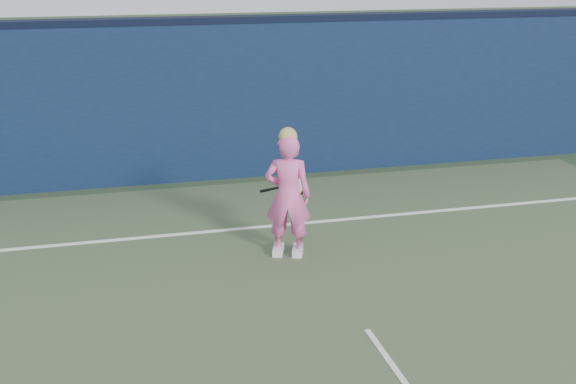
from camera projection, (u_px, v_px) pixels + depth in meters
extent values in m
cube|color=#0C1836|center=(254.00, 100.00, 11.79)|extent=(24.00, 0.40, 2.50)
cube|color=black|center=(253.00, 19.00, 11.38)|extent=(24.00, 0.42, 0.10)
imported|color=pink|center=(288.00, 196.00, 8.69)|extent=(0.65, 0.53, 1.53)
sphere|color=tan|center=(288.00, 136.00, 8.45)|extent=(0.22, 0.22, 0.22)
cube|color=white|center=(298.00, 251.00, 8.90)|extent=(0.20, 0.30, 0.10)
cube|color=white|center=(278.00, 250.00, 8.92)|extent=(0.20, 0.30, 0.10)
torus|color=black|center=(294.00, 185.00, 9.07)|extent=(0.33, 0.11, 0.33)
torus|color=#C18A12|center=(294.00, 185.00, 9.07)|extent=(0.27, 0.08, 0.27)
cylinder|color=beige|center=(294.00, 185.00, 9.07)|extent=(0.27, 0.08, 0.26)
cylinder|color=black|center=(275.00, 188.00, 9.16)|extent=(0.29, 0.13, 0.11)
cylinder|color=black|center=(265.00, 190.00, 9.21)|extent=(0.14, 0.08, 0.07)
cube|color=white|center=(292.00, 224.00, 9.88)|extent=(11.00, 0.08, 0.01)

